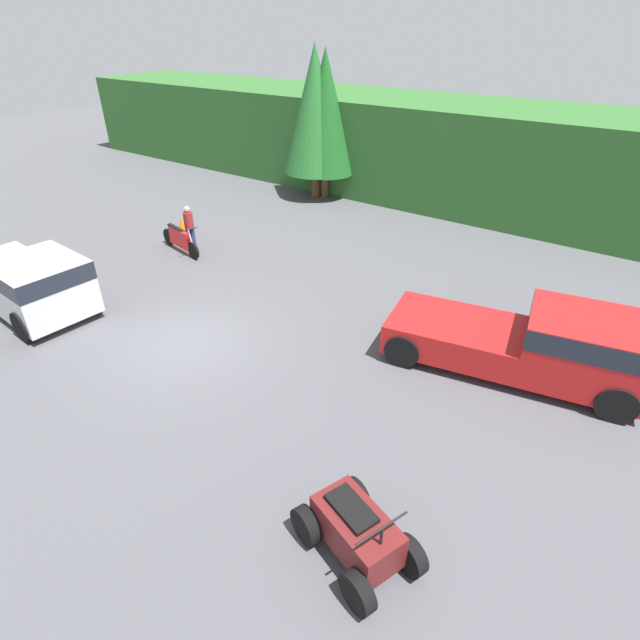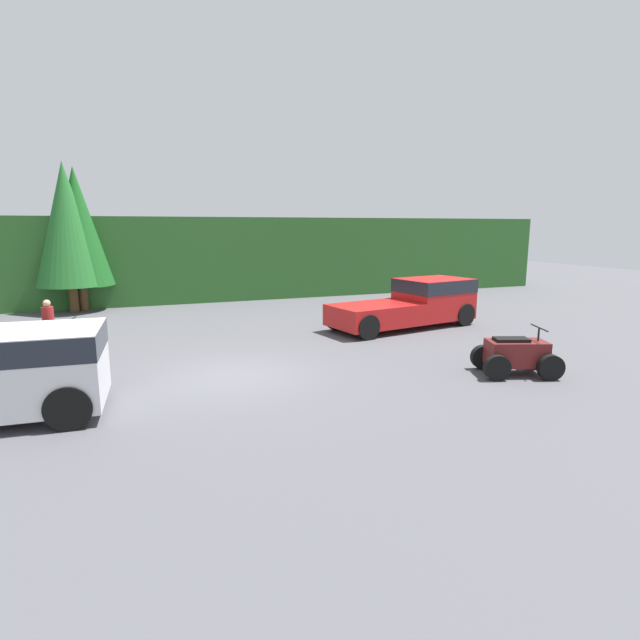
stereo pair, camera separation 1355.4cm
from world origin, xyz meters
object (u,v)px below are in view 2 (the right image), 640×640
object	(u,v)px
pickup_truck_red	(415,302)
dirt_bike	(45,340)
rider_person	(49,324)
quad_atv	(516,356)

from	to	relation	value
pickup_truck_red	dirt_bike	size ratio (longest dim) A/B	2.57
pickup_truck_red	rider_person	distance (m)	12.76
quad_atv	pickup_truck_red	bearing A→B (deg)	101.26
pickup_truck_red	quad_atv	distance (m)	6.67
pickup_truck_red	dirt_bike	distance (m)	12.85
quad_atv	rider_person	bearing A→B (deg)	168.67
dirt_bike	rider_person	size ratio (longest dim) A/B	1.47
quad_atv	dirt_bike	bearing A→B (deg)	170.45
quad_atv	rider_person	size ratio (longest dim) A/B	1.42
dirt_bike	rider_person	distance (m)	0.62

